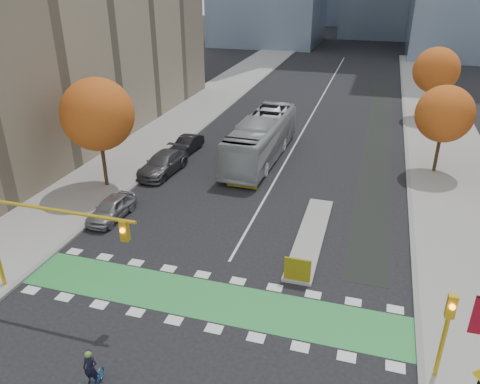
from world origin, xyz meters
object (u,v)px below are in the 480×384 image
Objects in this scene: tree_east_near at (445,114)px; parked_car_a at (112,208)px; hazard_board at (297,270)px; traffic_signal_east at (447,325)px; traffic_signal_west at (32,226)px; parked_car_c at (163,163)px; tree_east_far at (436,70)px; cyclist at (93,379)px; parked_car_b at (187,145)px; tree_west at (98,115)px; bus at (261,138)px.

tree_east_near is 1.66× the size of parked_car_a.
hazard_board is 8.26m from traffic_signal_east.
traffic_signal_west is at bearing -131.52° from tree_east_near.
tree_east_far is at bearing 50.74° from parked_car_c.
traffic_signal_west is 4.09× the size of cyclist.
parked_car_b is 5.00m from parked_car_c.
tree_west is 7.17m from parked_car_a.
parked_car_b is at bearing 128.36° from hazard_board.
parked_car_b is (0.00, 12.92, -0.02)m from parked_car_a.
parked_car_b is at bearing 97.55° from cyclist.
traffic_signal_west is at bearing -158.45° from hazard_board.
parked_car_a is (3.00, -4.30, -4.89)m from tree_west.
bus is at bearing -130.71° from tree_east_far.
tree_east_near reaches higher than traffic_signal_east.
bus is 3.14× the size of parked_car_b.
traffic_signal_west is at bearing -81.61° from parked_car_c.
bus is at bearing 120.76° from traffic_signal_east.
cyclist is at bearing -117.81° from tree_east_near.
tree_east_near is at bearing 22.62° from tree_west.
tree_west is 25.90m from traffic_signal_east.
hazard_board is at bearing 21.55° from traffic_signal_west.
tree_west reaches higher than traffic_signal_east.
parked_car_b is at bearing 70.82° from tree_west.
parked_car_a is 0.75× the size of parked_car_c.
hazard_board is 0.18× the size of tree_east_far.
traffic_signal_west is at bearing -71.98° from tree_west.
parked_car_c reaches higher than parked_car_a.
traffic_signal_east is 1.97× the size of cyclist.
tree_west is 13.25m from traffic_signal_west.
traffic_signal_east is (-2.00, -38.51, -2.51)m from tree_east_far.
bus is at bearing 82.79° from cyclist.
parked_car_c reaches higher than parked_car_b.
tree_east_near is 22.66m from traffic_signal_east.
parked_car_b is (-19.50, 21.13, -2.03)m from traffic_signal_east.
cyclist is 25.99m from bus.
tree_east_near is (24.00, 10.00, -0.75)m from tree_west.
parked_car_a is at bearing -145.75° from tree_east_near.
parked_car_c is at bearing 140.40° from traffic_signal_east.
traffic_signal_west is at bearing -117.95° from tree_east_far.
tree_east_near is 22.32m from parked_car_c.
traffic_signal_east reaches higher than bus.
traffic_signal_east is at bearing -35.92° from hazard_board.
hazard_board is 20.95m from parked_car_b.
parked_car_b is (-6.77, -0.25, -1.16)m from bus.
traffic_signal_west reaches higher than parked_car_b.
tree_east_near is 30.08m from traffic_signal_west.
tree_east_far is (0.50, 16.00, 0.38)m from tree_east_near.
tree_west reaches higher than parked_car_c.
hazard_board is 19.93m from tree_east_near.
cyclist is at bearing -38.99° from traffic_signal_west.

